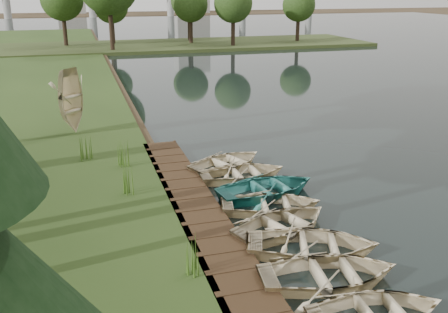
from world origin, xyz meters
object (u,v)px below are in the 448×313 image
object	(u,v)px
rowboat_1	(330,271)
stored_rowboat	(74,126)
rowboat_2	(313,242)
rowboat_0	(379,310)
boardwalk	(198,213)

from	to	relation	value
rowboat_1	stored_rowboat	size ratio (longest dim) A/B	1.12
rowboat_1	rowboat_2	distance (m)	1.52
rowboat_0	rowboat_1	distance (m)	1.81
rowboat_0	stored_rowboat	bearing A→B (deg)	24.26
rowboat_1	stored_rowboat	xyz separation A→B (m)	(-6.28, 15.91, 0.21)
rowboat_0	rowboat_1	xyz separation A→B (m)	(-0.33, 1.78, 0.04)
rowboat_0	stored_rowboat	distance (m)	18.88
rowboat_1	stored_rowboat	world-z (taller)	stored_rowboat
rowboat_0	rowboat_2	distance (m)	3.28
rowboat_0	rowboat_1	world-z (taller)	rowboat_1
boardwalk	stored_rowboat	world-z (taller)	stored_rowboat
boardwalk	rowboat_0	xyz separation A→B (m)	(2.67, -6.76, 0.25)
boardwalk	rowboat_2	distance (m)	4.35
rowboat_2	boardwalk	bearing A→B (deg)	56.08
rowboat_0	stored_rowboat	size ratio (longest dim) A/B	1.00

